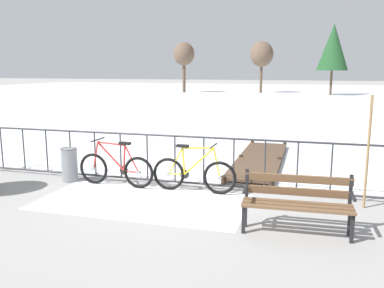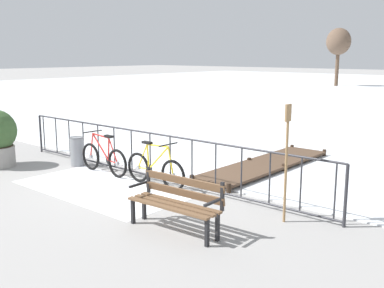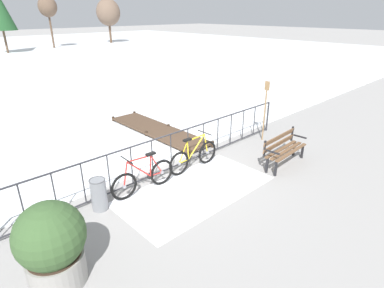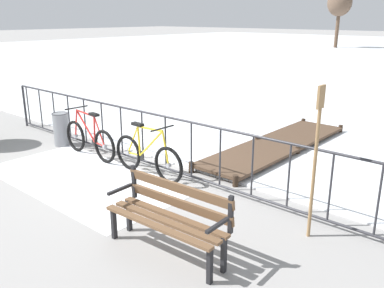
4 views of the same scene
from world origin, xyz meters
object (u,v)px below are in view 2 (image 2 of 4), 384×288
bicycle_second (155,170)px  trash_bin (77,151)px  park_bench (177,199)px  bicycle_near_railing (104,158)px  oar_upright (286,156)px

bicycle_second → trash_bin: 2.80m
park_bench → trash_bin: 5.06m
bicycle_near_railing → oar_upright: size_ratio=0.86×
trash_bin → bicycle_near_railing: bearing=-3.0°
bicycle_near_railing → park_bench: bearing=-21.7°
park_bench → oar_upright: (1.11, 1.43, 0.63)m
bicycle_near_railing → park_bench: 3.98m
bicycle_second → park_bench: size_ratio=1.06×
bicycle_second → bicycle_near_railing: bearing=-178.8°
bicycle_near_railing → bicycle_second: bearing=1.2°
bicycle_near_railing → bicycle_second: size_ratio=1.00×
bicycle_second → trash_bin: size_ratio=2.34×
bicycle_second → oar_upright: size_ratio=0.86×
trash_bin → oar_upright: (5.94, -0.10, 0.76)m
bicycle_second → park_bench: (2.02, -1.51, 0.14)m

